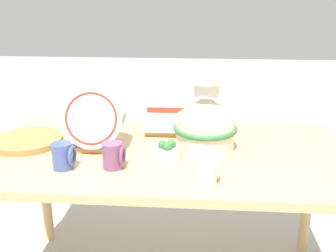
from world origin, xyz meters
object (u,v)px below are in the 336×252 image
(mug_cobalt_glaze, at_px, (63,156))
(wicker_charger_stack, at_px, (27,141))
(ceramic_vase, at_px, (205,120))
(mug_cream_glaze, at_px, (208,167))
(dish_rack_round_plates, at_px, (94,121))
(mug_plum_glaze, at_px, (114,155))
(dish_rack_square_plates, at_px, (167,114))
(fruit_bowl, at_px, (167,152))

(mug_cobalt_glaze, bearing_deg, wicker_charger_stack, 136.10)
(ceramic_vase, relative_size, mug_cream_glaze, 3.03)
(dish_rack_round_plates, relative_size, mug_cream_glaze, 2.68)
(dish_rack_round_plates, relative_size, mug_plum_glaze, 2.68)
(wicker_charger_stack, bearing_deg, ceramic_vase, 0.96)
(wicker_charger_stack, relative_size, mug_plum_glaze, 3.00)
(ceramic_vase, xyz_separation_m, dish_rack_round_plates, (-0.47, -0.05, 0.00))
(wicker_charger_stack, height_order, mug_plum_glaze, mug_plum_glaze)
(ceramic_vase, distance_m, dish_rack_square_plates, 0.26)
(dish_rack_round_plates, height_order, dish_rack_square_plates, dish_rack_round_plates)
(dish_rack_round_plates, relative_size, dish_rack_square_plates, 1.20)
(dish_rack_round_plates, height_order, mug_plum_glaze, dish_rack_round_plates)
(ceramic_vase, xyz_separation_m, fruit_bowl, (-0.15, -0.13, -0.09))
(ceramic_vase, height_order, fruit_bowl, ceramic_vase)
(dish_rack_round_plates, bearing_deg, dish_rack_square_plates, 37.87)
(mug_plum_glaze, distance_m, mug_cobalt_glaze, 0.19)
(ceramic_vase, relative_size, mug_cobalt_glaze, 3.03)
(dish_rack_round_plates, xyz_separation_m, mug_plum_glaze, (0.12, -0.19, -0.08))
(mug_cream_glaze, relative_size, mug_cobalt_glaze, 1.00)
(dish_rack_square_plates, xyz_separation_m, mug_cobalt_glaze, (-0.36, -0.43, -0.04))
(dish_rack_square_plates, xyz_separation_m, wicker_charger_stack, (-0.61, -0.19, -0.08))
(wicker_charger_stack, distance_m, fruit_bowl, 0.64)
(dish_rack_square_plates, relative_size, mug_plum_glaze, 2.24)
(ceramic_vase, height_order, mug_cobalt_glaze, ceramic_vase)
(ceramic_vase, distance_m, dish_rack_round_plates, 0.47)
(ceramic_vase, bearing_deg, mug_plum_glaze, -146.26)
(dish_rack_round_plates, distance_m, dish_rack_square_plates, 0.37)
(mug_plum_glaze, xyz_separation_m, mug_cream_glaze, (0.36, -0.08, 0.00))
(mug_cream_glaze, bearing_deg, dish_rack_square_plates, 110.70)
(wicker_charger_stack, distance_m, mug_cobalt_glaze, 0.35)
(dish_rack_round_plates, distance_m, mug_plum_glaze, 0.23)
(dish_rack_square_plates, distance_m, mug_cream_glaze, 0.53)
(ceramic_vase, height_order, mug_plum_glaze, ceramic_vase)
(wicker_charger_stack, distance_m, mug_cream_glaze, 0.85)
(mug_plum_glaze, distance_m, mug_cream_glaze, 0.36)
(dish_rack_square_plates, distance_m, mug_plum_glaze, 0.45)
(mug_plum_glaze, xyz_separation_m, mug_cobalt_glaze, (-0.19, -0.02, 0.00))
(dish_rack_square_plates, bearing_deg, mug_cobalt_glaze, -129.81)
(mug_plum_glaze, bearing_deg, wicker_charger_stack, 153.34)
(ceramic_vase, relative_size, mug_plum_glaze, 3.03)
(mug_cream_glaze, height_order, mug_cobalt_glaze, same)
(wicker_charger_stack, distance_m, mug_plum_glaze, 0.49)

